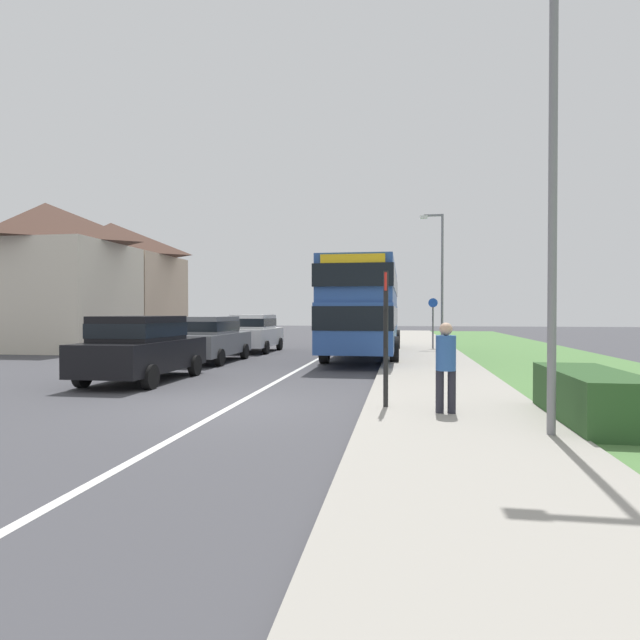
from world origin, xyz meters
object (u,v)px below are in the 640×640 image
(bus_stop_sign, at_px, (386,329))
(street_lamp_near, at_px, (545,145))
(parked_car_white, at_px, (254,332))
(cycle_route_sign, at_px, (433,321))
(parked_car_grey, at_px, (210,337))
(parked_car_black, at_px, (142,346))
(street_lamp_mid, at_px, (440,271))
(double_decker_bus, at_px, (365,305))
(pedestrian_at_stop, at_px, (446,363))

(bus_stop_sign, distance_m, street_lamp_near, 3.93)
(parked_car_white, height_order, cycle_route_sign, cycle_route_sign)
(parked_car_grey, relative_size, bus_stop_sign, 1.73)
(cycle_route_sign, height_order, street_lamp_near, street_lamp_near)
(parked_car_black, distance_m, street_lamp_mid, 16.15)
(parked_car_white, bearing_deg, parked_car_grey, -92.49)
(street_lamp_mid, bearing_deg, double_decker_bus, -126.00)
(cycle_route_sign, bearing_deg, parked_car_white, -165.29)
(parked_car_white, bearing_deg, bus_stop_sign, -64.63)
(parked_car_grey, height_order, bus_stop_sign, bus_stop_sign)
(bus_stop_sign, bearing_deg, parked_car_black, 153.23)
(street_lamp_near, bearing_deg, parked_car_black, 149.96)
(parked_car_grey, bearing_deg, street_lamp_mid, 41.98)
(double_decker_bus, height_order, street_lamp_near, street_lamp_near)
(parked_car_grey, bearing_deg, parked_car_white, 87.51)
(double_decker_bus, height_order, parked_car_black, double_decker_bus)
(parked_car_white, height_order, street_lamp_mid, street_lamp_mid)
(cycle_route_sign, bearing_deg, parked_car_black, -123.36)
(bus_stop_sign, bearing_deg, street_lamp_mid, 82.79)
(double_decker_bus, xyz_separation_m, street_lamp_near, (3.50, -13.83, 2.05))
(street_lamp_near, bearing_deg, pedestrian_at_stop, 132.53)
(parked_car_black, xyz_separation_m, parked_car_grey, (-0.18, 5.37, -0.03))
(street_lamp_near, bearing_deg, cycle_route_sign, 91.75)
(double_decker_bus, bearing_deg, bus_stop_sign, -84.17)
(bus_stop_sign, xyz_separation_m, street_lamp_mid, (2.10, 16.62, 2.33))
(parked_car_black, relative_size, bus_stop_sign, 1.67)
(parked_car_black, xyz_separation_m, cycle_route_sign, (8.28, 12.58, 0.47))
(parked_car_black, xyz_separation_m, bus_stop_sign, (6.55, -3.30, 0.59))
(street_lamp_mid, bearing_deg, bus_stop_sign, -97.21)
(pedestrian_at_stop, bearing_deg, street_lamp_mid, 86.41)
(double_decker_bus, height_order, street_lamp_mid, street_lamp_mid)
(parked_car_black, distance_m, parked_car_white, 10.42)
(parked_car_white, relative_size, cycle_route_sign, 1.64)
(parked_car_grey, relative_size, pedestrian_at_stop, 2.70)
(parked_car_white, height_order, bus_stop_sign, bus_stop_sign)
(street_lamp_near, bearing_deg, street_lamp_mid, 90.53)
(parked_car_black, xyz_separation_m, parked_car_white, (0.04, 10.42, -0.01))
(double_decker_bus, bearing_deg, street_lamp_near, -75.79)
(pedestrian_at_stop, bearing_deg, street_lamp_near, -47.47)
(parked_car_grey, bearing_deg, cycle_route_sign, 40.43)
(street_lamp_near, bearing_deg, parked_car_white, 119.51)
(pedestrian_at_stop, height_order, street_lamp_near, street_lamp_near)
(pedestrian_at_stop, xyz_separation_m, bus_stop_sign, (-1.03, 0.45, 0.56))
(parked_car_black, bearing_deg, double_decker_bus, 58.65)
(street_lamp_near, height_order, street_lamp_mid, street_lamp_near)
(parked_car_black, distance_m, pedestrian_at_stop, 8.46)
(parked_car_white, height_order, street_lamp_near, street_lamp_near)
(parked_car_black, height_order, parked_car_white, parked_car_black)
(parked_car_grey, height_order, street_lamp_mid, street_lamp_mid)
(parked_car_grey, height_order, pedestrian_at_stop, parked_car_grey)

